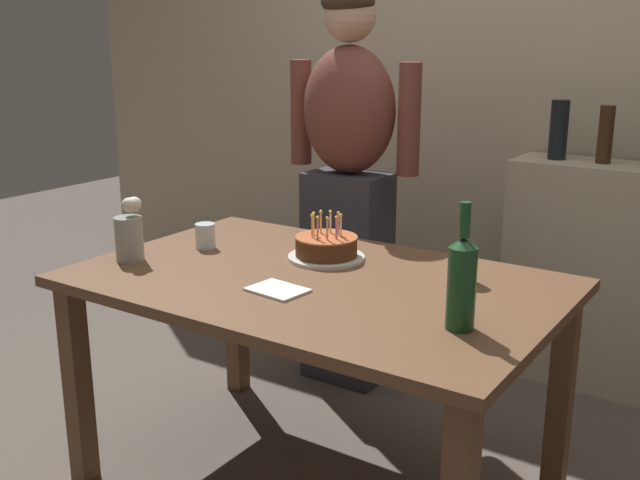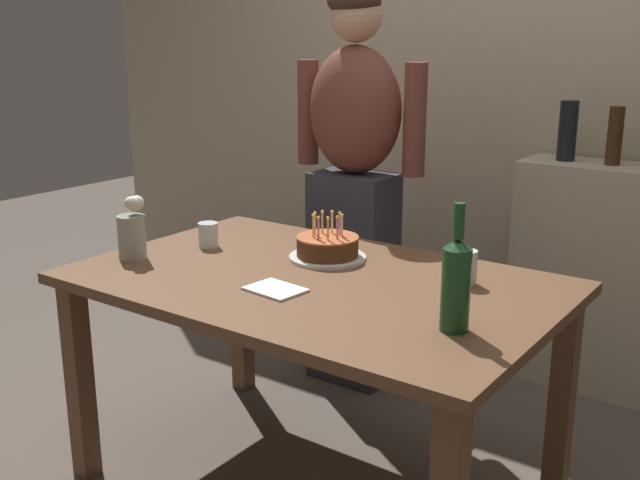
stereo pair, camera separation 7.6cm
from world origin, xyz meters
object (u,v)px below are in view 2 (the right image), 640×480
at_px(birthday_cake, 327,248).
at_px(water_glass_near, 208,235).
at_px(water_glass_far, 466,267).
at_px(person_man_bearded, 354,184).
at_px(wine_bottle, 456,282).
at_px(napkin_stack, 275,289).
at_px(flower_vase, 132,230).

relative_size(birthday_cake, water_glass_near, 2.92).
relative_size(water_glass_far, person_man_bearded, 0.06).
bearing_deg(wine_bottle, napkin_stack, -177.11).
xyz_separation_m(water_glass_near, water_glass_far, (0.93, 0.16, 0.01)).
bearing_deg(napkin_stack, flower_vase, -178.18).
bearing_deg(flower_vase, napkin_stack, 1.82).
bearing_deg(flower_vase, water_glass_far, 21.48).
relative_size(water_glass_far, wine_bottle, 0.32).
height_order(water_glass_near, water_glass_far, water_glass_far).
distance_m(wine_bottle, person_man_bearded, 1.29).
relative_size(birthday_cake, water_glass_far, 2.46).
bearing_deg(birthday_cake, flower_vase, -145.10).
xyz_separation_m(water_glass_near, napkin_stack, (0.50, -0.23, -0.04)).
bearing_deg(person_man_bearded, napkin_stack, 109.67).
bearing_deg(wine_bottle, flower_vase, -177.66).
height_order(birthday_cake, flower_vase, flower_vase).
bearing_deg(water_glass_far, person_man_bearded, 144.14).
xyz_separation_m(water_glass_far, flower_vase, (-1.04, -0.41, 0.05)).
bearing_deg(person_man_bearded, flower_vase, 74.63).
bearing_deg(napkin_stack, wine_bottle, 2.89).
height_order(water_glass_near, wine_bottle, wine_bottle).
distance_m(birthday_cake, wine_bottle, 0.72).
bearing_deg(napkin_stack, water_glass_far, 41.91).
relative_size(water_glass_far, flower_vase, 0.48).
distance_m(water_glass_far, flower_vase, 1.11).
height_order(birthday_cake, wine_bottle, wine_bottle).
height_order(water_glass_far, flower_vase, flower_vase).
height_order(wine_bottle, flower_vase, wine_bottle).
height_order(water_glass_far, wine_bottle, wine_bottle).
distance_m(birthday_cake, water_glass_near, 0.45).
relative_size(flower_vase, person_man_bearded, 0.13).
distance_m(water_glass_near, water_glass_far, 0.94).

